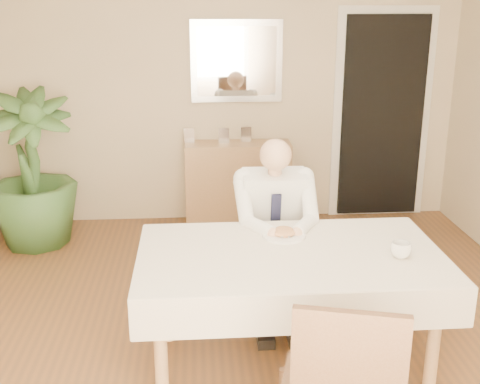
{
  "coord_description": "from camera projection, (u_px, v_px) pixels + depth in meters",
  "views": [
    {
      "loc": [
        -0.27,
        -3.23,
        2.11
      ],
      "look_at": [
        0.0,
        0.35,
        0.95
      ],
      "focal_mm": 45.0,
      "sensor_mm": 36.0,
      "label": 1
    }
  ],
  "objects": [
    {
      "name": "room",
      "position": [
        245.0,
        151.0,
        3.34
      ],
      "size": [
        5.0,
        5.02,
        2.6
      ],
      "color": "brown",
      "rests_on": "ground"
    },
    {
      "name": "doorway",
      "position": [
        382.0,
        118.0,
        5.88
      ],
      "size": [
        0.96,
        0.07,
        2.1
      ],
      "color": "white",
      "rests_on": "ground"
    },
    {
      "name": "mirror",
      "position": [
        237.0,
        61.0,
        5.61
      ],
      "size": [
        0.86,
        0.04,
        0.76
      ],
      "color": "silver",
      "rests_on": "room"
    },
    {
      "name": "dining_table",
      "position": [
        290.0,
        266.0,
        3.4
      ],
      "size": [
        1.72,
        1.02,
        0.75
      ],
      "rotation": [
        0.0,
        0.0,
        0.0
      ],
      "color": "#A37953",
      "rests_on": "ground"
    },
    {
      "name": "chair_far",
      "position": [
        270.0,
        235.0,
        4.29
      ],
      "size": [
        0.44,
        0.44,
        0.89
      ],
      "rotation": [
        0.0,
        0.0,
        -0.05
      ],
      "color": "#3C291B",
      "rests_on": "ground"
    },
    {
      "name": "seated_man",
      "position": [
        276.0,
        225.0,
        3.95
      ],
      "size": [
        0.48,
        0.72,
        1.24
      ],
      "color": "white",
      "rests_on": "ground"
    },
    {
      "name": "plate",
      "position": [
        284.0,
        235.0,
        3.59
      ],
      "size": [
        0.26,
        0.26,
        0.02
      ],
      "primitive_type": "cylinder",
      "color": "white",
      "rests_on": "dining_table"
    },
    {
      "name": "food",
      "position": [
        284.0,
        232.0,
        3.58
      ],
      "size": [
        0.14,
        0.14,
        0.06
      ],
      "primitive_type": "ellipsoid",
      "color": "brown",
      "rests_on": "dining_table"
    },
    {
      "name": "knife",
      "position": [
        292.0,
        236.0,
        3.53
      ],
      "size": [
        0.01,
        0.13,
        0.01
      ],
      "primitive_type": "cylinder",
      "rotation": [
        1.57,
        0.0,
        0.0
      ],
      "color": "silver",
      "rests_on": "dining_table"
    },
    {
      "name": "fork",
      "position": [
        279.0,
        236.0,
        3.53
      ],
      "size": [
        0.01,
        0.13,
        0.01
      ],
      "primitive_type": "cylinder",
      "rotation": [
        1.57,
        0.0,
        0.0
      ],
      "color": "silver",
      "rests_on": "dining_table"
    },
    {
      "name": "coffee_mug",
      "position": [
        401.0,
        250.0,
        3.29
      ],
      "size": [
        0.13,
        0.13,
        0.09
      ],
      "primitive_type": "imported",
      "rotation": [
        0.0,
        0.0,
        -0.16
      ],
      "color": "white",
      "rests_on": "dining_table"
    },
    {
      "name": "sideboard",
      "position": [
        238.0,
        183.0,
        5.82
      ],
      "size": [
        1.01,
        0.36,
        0.8
      ],
      "primitive_type": "cube",
      "rotation": [
        0.0,
        0.0,
        -0.02
      ],
      "color": "#A37953",
      "rests_on": "ground"
    },
    {
      "name": "photo_frame_left",
      "position": [
        189.0,
        135.0,
        5.7
      ],
      "size": [
        0.1,
        0.02,
        0.14
      ],
      "primitive_type": "cube",
      "color": "silver",
      "rests_on": "sideboard"
    },
    {
      "name": "photo_frame_center",
      "position": [
        224.0,
        135.0,
        5.7
      ],
      "size": [
        0.1,
        0.02,
        0.14
      ],
      "primitive_type": "cube",
      "color": "silver",
      "rests_on": "sideboard"
    },
    {
      "name": "photo_frame_right",
      "position": [
        246.0,
        134.0,
        5.75
      ],
      "size": [
        0.1,
        0.02,
        0.14
      ],
      "primitive_type": "cube",
      "color": "silver",
      "rests_on": "sideboard"
    },
    {
      "name": "potted_palm",
      "position": [
        31.0,
        170.0,
        5.23
      ],
      "size": [
        0.93,
        0.93,
        1.38
      ],
      "primitive_type": "imported",
      "rotation": [
        0.0,
        0.0,
        0.24
      ],
      "color": "#2E5023",
      "rests_on": "ground"
    }
  ]
}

